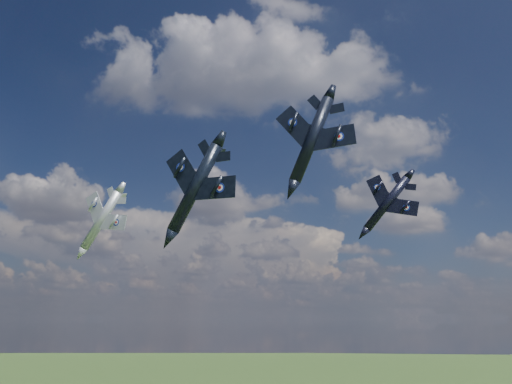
% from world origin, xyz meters
% --- Properties ---
extents(jet_lead_navy, '(15.77, 18.83, 8.71)m').
position_xyz_m(jet_lead_navy, '(-1.25, 2.91, 81.76)').
color(jet_lead_navy, black).
extents(jet_right_navy, '(12.11, 15.09, 6.51)m').
position_xyz_m(jet_right_navy, '(13.20, -3.17, 85.08)').
color(jet_right_navy, black).
extents(jet_high_navy, '(14.43, 18.44, 10.25)m').
position_xyz_m(jet_high_navy, '(26.11, 37.61, 86.89)').
color(jet_high_navy, black).
extents(jet_left_silver, '(12.95, 15.66, 7.90)m').
position_xyz_m(jet_left_silver, '(-18.22, 14.02, 80.34)').
color(jet_left_silver, '#A7AAB2').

